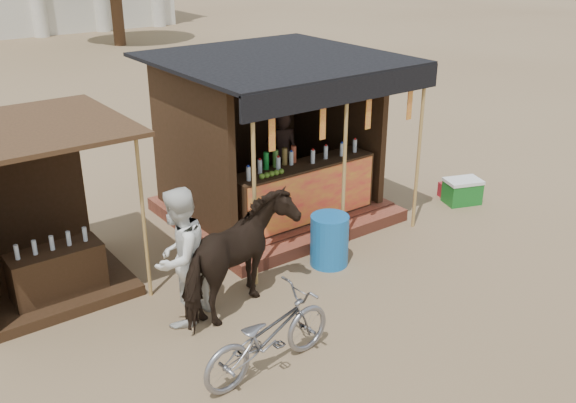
# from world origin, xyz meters

# --- Properties ---
(ground) EXTENTS (120.00, 120.00, 0.00)m
(ground) POSITION_xyz_m (0.00, 0.00, 0.00)
(ground) COLOR #846B4C
(ground) RESTS_ON ground
(main_stall) EXTENTS (3.60, 3.61, 2.78)m
(main_stall) POSITION_xyz_m (1.01, 3.36, 1.02)
(main_stall) COLOR brown
(main_stall) RESTS_ON ground
(secondary_stall) EXTENTS (2.40, 2.40, 2.38)m
(secondary_stall) POSITION_xyz_m (-3.17, 3.24, 0.85)
(secondary_stall) COLOR #331F12
(secondary_stall) RESTS_ON ground
(cow) EXTENTS (1.98, 1.44, 1.52)m
(cow) POSITION_xyz_m (-1.14, 1.09, 0.76)
(cow) COLOR black
(cow) RESTS_ON ground
(motorbike) EXTENTS (1.80, 0.75, 0.93)m
(motorbike) POSITION_xyz_m (-1.57, -0.15, 0.46)
(motorbike) COLOR gray
(motorbike) RESTS_ON ground
(bystander) EXTENTS (1.11, 1.03, 1.82)m
(bystander) POSITION_xyz_m (-1.87, 1.34, 0.91)
(bystander) COLOR silver
(bystander) RESTS_ON ground
(blue_barrel) EXTENTS (0.75, 0.75, 0.79)m
(blue_barrel) POSITION_xyz_m (0.61, 1.38, 0.39)
(blue_barrel) COLOR #1764B0
(blue_barrel) RESTS_ON ground
(red_crate) EXTENTS (0.53, 0.49, 0.27)m
(red_crate) POSITION_xyz_m (4.15, 2.00, 0.14)
(red_crate) COLOR maroon
(red_crate) RESTS_ON ground
(cooler) EXTENTS (0.75, 0.63, 0.46)m
(cooler) POSITION_xyz_m (4.07, 1.73, 0.23)
(cooler) COLOR #176B21
(cooler) RESTS_ON ground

